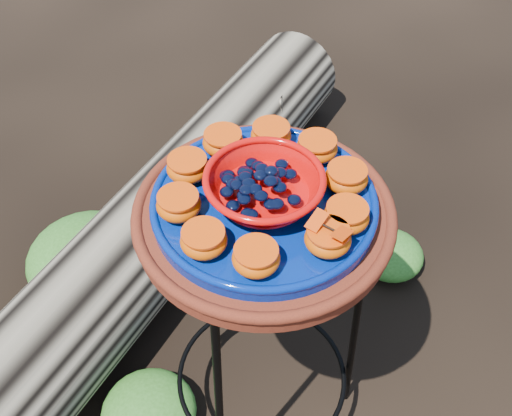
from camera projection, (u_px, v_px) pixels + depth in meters
ground at (261, 404)px, 1.66m from camera, size 60.00×60.00×0.00m
plant_stand at (262, 330)px, 1.40m from camera, size 0.44×0.44×0.70m
terracotta_saucer at (264, 217)px, 1.13m from camera, size 0.45×0.45×0.04m
cobalt_plate at (264, 205)px, 1.11m from camera, size 0.39×0.39×0.03m
red_bowl at (264, 189)px, 1.08m from camera, size 0.19×0.19×0.05m
glass_gems at (264, 171)px, 1.05m from camera, size 0.15×0.15×0.03m
orange_half_0 at (328, 239)px, 1.01m from camera, size 0.08×0.08×0.04m
orange_half_1 at (346, 216)px, 1.04m from camera, size 0.08×0.08×0.04m
orange_half_2 at (346, 178)px, 1.10m from camera, size 0.08×0.08×0.04m
orange_half_3 at (317, 148)px, 1.16m from camera, size 0.08×0.08×0.04m
orange_half_4 at (271, 135)px, 1.18m from camera, size 0.08×0.08×0.04m
orange_half_5 at (223, 142)px, 1.17m from camera, size 0.08×0.08×0.04m
orange_half_6 at (188, 168)px, 1.12m from camera, size 0.08×0.08×0.04m
orange_half_7 at (179, 205)px, 1.06m from camera, size 0.08×0.08×0.04m
orange_half_8 at (204, 240)px, 1.01m from camera, size 0.08×0.08×0.04m
orange_half_9 at (256, 258)px, 0.98m from camera, size 0.08×0.08×0.04m
butterfly at (329, 227)px, 0.99m from camera, size 0.10×0.08×0.01m
driftwood_log at (176, 207)px, 1.92m from camera, size 1.66×1.09×0.31m
foliage_left at (149, 411)px, 1.58m from camera, size 0.24×0.24×0.12m
foliage_right at (391, 254)px, 1.93m from camera, size 0.20×0.20×0.10m
foliage_back at (87, 258)px, 1.87m from camera, size 0.36×0.36×0.18m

